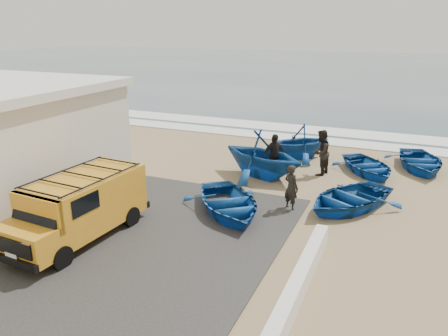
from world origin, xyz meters
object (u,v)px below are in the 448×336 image
(fisherman_back, at_px, (274,155))
(fisherman_middle, at_px, (321,153))
(parapet, at_px, (298,285))
(boat_far_left, at_px, (299,142))
(boat_near_right, at_px, (348,198))
(van, at_px, (80,205))
(boat_far_right, at_px, (420,161))
(fisherman_front, at_px, (291,188))
(boat_mid_left, at_px, (262,154))
(boat_near_left, at_px, (228,203))
(boat_mid_right, at_px, (368,166))

(fisherman_back, bearing_deg, fisherman_middle, -23.73)
(parapet, height_order, boat_far_left, boat_far_left)
(parapet, xyz_separation_m, boat_near_right, (0.37, 5.88, 0.12))
(van, distance_m, boat_far_right, 14.87)
(fisherman_front, bearing_deg, boat_near_right, -125.66)
(boat_near_right, bearing_deg, boat_mid_left, -177.71)
(boat_near_left, distance_m, fisherman_middle, 5.86)
(boat_mid_left, height_order, boat_far_right, boat_mid_left)
(van, bearing_deg, parapet, 0.92)
(boat_far_right, height_order, fisherman_middle, fisherman_middle)
(fisherman_front, height_order, fisherman_middle, fisherman_middle)
(boat_mid_left, bearing_deg, boat_near_left, -158.85)
(boat_mid_left, bearing_deg, boat_far_right, -39.88)
(van, bearing_deg, boat_far_left, 73.25)
(boat_near_left, distance_m, boat_near_right, 4.31)
(van, distance_m, boat_far_left, 11.62)
(boat_near_right, xyz_separation_m, fisherman_back, (-3.51, 2.42, 0.53))
(parapet, relative_size, boat_near_right, 1.56)
(fisherman_front, distance_m, fisherman_middle, 4.25)
(boat_mid_right, bearing_deg, boat_far_left, 128.98)
(boat_mid_left, height_order, fisherman_front, boat_mid_left)
(boat_near_left, distance_m, boat_mid_left, 4.18)
(fisherman_front, bearing_deg, boat_far_right, -93.02)
(fisherman_front, bearing_deg, boat_far_left, -49.48)
(boat_far_right, bearing_deg, boat_far_left, 171.66)
(van, relative_size, boat_far_right, 1.28)
(van, xyz_separation_m, boat_near_right, (7.24, 5.51, -0.68))
(parapet, bearing_deg, boat_far_left, 103.77)
(van, xyz_separation_m, boat_far_left, (4.12, 10.86, -0.22))
(boat_far_left, distance_m, fisherman_middle, 2.46)
(parapet, distance_m, boat_near_left, 5.10)
(van, distance_m, fisherman_front, 7.09)
(boat_mid_left, xyz_separation_m, fisherman_back, (0.41, 0.38, -0.10))
(boat_mid_right, height_order, fisherman_front, fisherman_front)
(fisherman_back, bearing_deg, boat_mid_left, 171.99)
(boat_far_right, bearing_deg, fisherman_middle, -161.89)
(boat_near_right, xyz_separation_m, boat_mid_right, (0.26, 4.28, -0.05))
(fisherman_back, bearing_deg, fisherman_front, -114.62)
(fisherman_back, bearing_deg, boat_near_right, -85.51)
(parapet, xyz_separation_m, van, (-6.88, 0.37, 0.80))
(boat_mid_left, xyz_separation_m, boat_far_left, (0.80, 3.31, -0.17))
(boat_mid_left, relative_size, boat_mid_right, 1.15)
(fisherman_front, bearing_deg, boat_mid_right, -83.29)
(boat_far_right, bearing_deg, fisherman_back, -163.17)
(boat_near_right, height_order, fisherman_middle, fisherman_middle)
(boat_near_right, relative_size, fisherman_middle, 1.93)
(van, xyz_separation_m, boat_mid_left, (3.32, 7.55, -0.05))
(boat_near_right, relative_size, fisherman_front, 2.32)
(boat_near_right, xyz_separation_m, boat_far_left, (-3.12, 5.35, 0.46))
(boat_near_right, bearing_deg, boat_far_left, 150.03)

